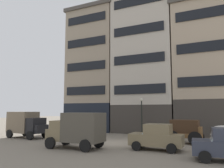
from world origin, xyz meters
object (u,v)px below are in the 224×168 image
(delivery_truck_far, at_px, (27,124))
(streetlamp_curbside, at_px, (142,111))
(draft_horse, at_px, (224,130))
(sedan_light, at_px, (157,137))
(pedestrian_officer, at_px, (96,126))
(cargo_wagon, at_px, (185,130))
(delivery_truck_near, at_px, (77,129))

(delivery_truck_far, xyz_separation_m, streetlamp_curbside, (9.98, 6.92, 1.25))
(draft_horse, xyz_separation_m, sedan_light, (-4.36, -4.11, -0.36))
(draft_horse, distance_m, pedestrian_officer, 13.38)
(cargo_wagon, relative_size, draft_horse, 1.27)
(delivery_truck_near, distance_m, sedan_light, 5.85)
(delivery_truck_far, distance_m, streetlamp_curbside, 12.21)
(draft_horse, relative_size, delivery_truck_near, 0.54)
(pedestrian_officer, xyz_separation_m, streetlamp_curbside, (5.01, 1.39, 1.69))
(delivery_truck_far, height_order, pedestrian_officer, delivery_truck_far)
(delivery_truck_near, xyz_separation_m, pedestrian_officer, (-3.25, 8.56, -0.44))
(draft_horse, relative_size, streetlamp_curbside, 0.57)
(streetlamp_curbside, bearing_deg, sedan_light, -65.01)
(draft_horse, relative_size, sedan_light, 0.63)
(cargo_wagon, bearing_deg, draft_horse, -0.05)
(pedestrian_officer, bearing_deg, streetlamp_curbside, 15.49)
(sedan_light, xyz_separation_m, pedestrian_officer, (-8.77, 6.68, 0.07))
(pedestrian_officer, height_order, streetlamp_curbside, streetlamp_curbside)
(cargo_wagon, bearing_deg, delivery_truck_far, -168.92)
(delivery_truck_far, xyz_separation_m, pedestrian_officer, (4.98, 5.54, -0.44))
(delivery_truck_near, height_order, delivery_truck_far, same)
(cargo_wagon, bearing_deg, pedestrian_officer, 165.83)
(draft_horse, height_order, sedan_light, draft_horse)
(pedestrian_officer, bearing_deg, sedan_light, -37.31)
(delivery_truck_far, distance_m, sedan_light, 13.80)
(draft_horse, distance_m, delivery_truck_near, 11.55)
(sedan_light, bearing_deg, pedestrian_officer, 142.69)
(cargo_wagon, relative_size, delivery_truck_near, 0.68)
(delivery_truck_far, bearing_deg, sedan_light, -4.76)
(delivery_truck_near, relative_size, pedestrian_officer, 2.44)
(sedan_light, bearing_deg, draft_horse, 43.29)
(cargo_wagon, relative_size, streetlamp_curbside, 0.72)
(streetlamp_curbside, bearing_deg, draft_horse, -25.99)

